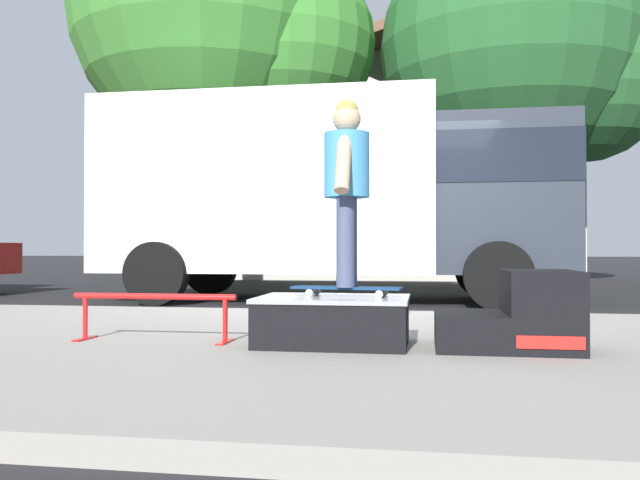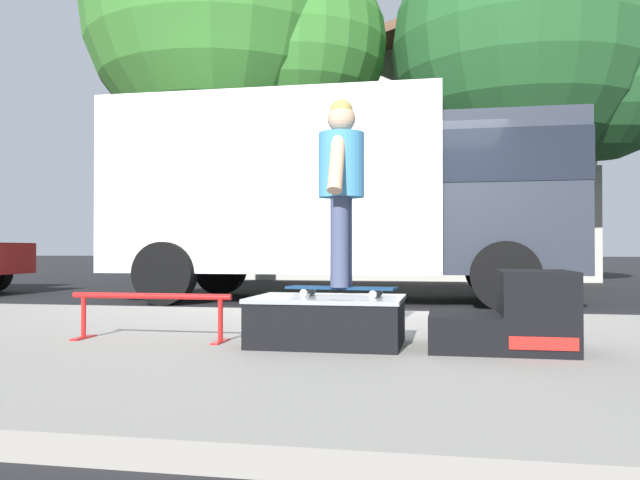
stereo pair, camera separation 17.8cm
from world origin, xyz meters
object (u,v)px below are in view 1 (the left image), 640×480
skateboard (347,288)px  street_tree_main (226,22)px  skate_box (333,319)px  street_tree_neighbour (524,56)px  skater_kid (347,176)px  kicker_ramp (518,316)px  grind_rail (154,306)px  box_truck (334,190)px

skateboard → street_tree_main: (-3.78, 9.20, 5.30)m
skate_box → skateboard: skateboard is taller
street_tree_main → street_tree_neighbour: bearing=7.9°
skateboard → street_tree_main: size_ratio=0.09×
street_tree_main → skater_kid: bearing=-67.6°
skate_box → street_tree_neighbour: street_tree_neighbour is taller
kicker_ramp → grind_rail: bearing=-179.2°
kicker_ramp → box_truck: 5.87m
skateboard → skater_kid: 0.79m
skate_box → street_tree_main: size_ratio=0.12×
skater_kid → street_tree_neighbour: size_ratio=0.17×
skateboard → kicker_ramp: bearing=-2.0°
skateboard → box_truck: size_ratio=0.12×
street_tree_neighbour → skater_kid: bearing=-104.9°
kicker_ramp → box_truck: bearing=110.6°
grind_rail → skateboard: (1.41, 0.08, 0.14)m
skate_box → box_truck: 5.58m
grind_rail → skater_kid: size_ratio=0.93×
skater_kid → box_truck: (-0.84, 5.30, 0.39)m
street_tree_main → skateboard: bearing=-67.6°
skateboard → street_tree_main: bearing=112.4°
skateboard → grind_rail: bearing=-176.9°
skate_box → street_tree_main: street_tree_main is taller
street_tree_neighbour → grind_rail: bearing=-111.9°
skateboard → street_tree_main: street_tree_main is taller
skateboard → street_tree_neighbour: bearing=75.1°
skater_kid → street_tree_main: street_tree_main is taller
skateboard → street_tree_main: 11.27m
grind_rail → street_tree_main: 11.01m
grind_rail → skater_kid: (1.41, 0.08, 0.94)m
skateboard → street_tree_neighbour: (2.68, 10.09, 4.51)m
street_tree_main → street_tree_neighbour: 6.58m
box_truck → grind_rail: bearing=-96.1°
skate_box → street_tree_neighbour: 11.52m
grind_rail → street_tree_main: size_ratio=0.14×
grind_rail → street_tree_neighbour: bearing=68.1°
skateboard → box_truck: 5.50m
kicker_ramp → skater_kid: skater_kid is taller
skate_box → street_tree_main: (-3.69, 9.24, 5.51)m
skate_box → street_tree_neighbour: size_ratio=0.13×
skate_box → kicker_ramp: bearing=-0.0°
skate_box → grind_rail: bearing=-178.4°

